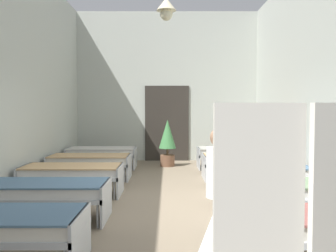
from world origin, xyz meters
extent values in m
cube|color=#7A6B56|center=(0.00, 0.00, -0.05)|extent=(6.34, 11.34, 0.10)
cube|color=#B2B7AD|center=(0.00, 5.47, 2.38)|extent=(6.14, 0.20, 4.75)
cube|color=#2D2823|center=(0.00, 5.35, 1.20)|extent=(1.40, 0.06, 2.40)
cone|color=beige|center=(0.00, 1.88, 3.96)|extent=(0.44, 0.44, 0.28)
sphere|color=beige|center=(0.00, 1.88, 3.74)|extent=(0.28, 0.28, 0.28)
cylinder|color=#B7BCC1|center=(-0.95, -1.97, 0.17)|extent=(0.03, 0.03, 0.34)
cube|color=#B7BCC1|center=(-0.89, -2.33, 0.29)|extent=(0.04, 0.84, 0.57)
cylinder|color=#B7BCC1|center=(0.95, -1.97, 0.17)|extent=(0.03, 0.03, 0.34)
cube|color=#B7BCC1|center=(0.89, -2.33, 0.29)|extent=(0.04, 0.84, 0.57)
cylinder|color=#B7BCC1|center=(-2.69, -0.42, 0.17)|extent=(0.03, 0.03, 0.34)
cylinder|color=#B7BCC1|center=(-0.95, -1.14, 0.17)|extent=(0.03, 0.03, 0.34)
cylinder|color=#B7BCC1|center=(-0.95, -0.42, 0.17)|extent=(0.03, 0.03, 0.34)
cube|color=#B7BCC1|center=(-1.82, -0.78, 0.38)|extent=(1.90, 0.84, 0.07)
cube|color=#B7BCC1|center=(-0.89, -0.78, 0.29)|extent=(0.04, 0.84, 0.57)
cube|color=white|center=(-1.82, -0.78, 0.48)|extent=(1.82, 0.78, 0.14)
cube|color=slate|center=(-1.82, -0.78, 0.56)|extent=(1.86, 0.82, 0.02)
cylinder|color=#B7BCC1|center=(0.95, -1.14, 0.17)|extent=(0.03, 0.03, 0.34)
cylinder|color=#B7BCC1|center=(0.95, -0.42, 0.17)|extent=(0.03, 0.03, 0.34)
cylinder|color=#B7BCC1|center=(2.69, -0.42, 0.17)|extent=(0.03, 0.03, 0.34)
cube|color=#B7BCC1|center=(1.82, -0.78, 0.38)|extent=(1.90, 0.84, 0.07)
cube|color=#B7BCC1|center=(0.89, -0.78, 0.29)|extent=(0.04, 0.84, 0.57)
cube|color=white|center=(1.82, -0.78, 0.48)|extent=(1.82, 0.78, 0.14)
cube|color=slate|center=(1.82, -0.78, 0.56)|extent=(1.86, 0.82, 0.02)
cylinder|color=#B7BCC1|center=(-2.69, 0.42, 0.17)|extent=(0.03, 0.03, 0.34)
cylinder|color=#B7BCC1|center=(-2.69, 1.14, 0.17)|extent=(0.03, 0.03, 0.34)
cylinder|color=#B7BCC1|center=(-0.95, 0.42, 0.17)|extent=(0.03, 0.03, 0.34)
cylinder|color=#B7BCC1|center=(-0.95, 1.14, 0.17)|extent=(0.03, 0.03, 0.34)
cube|color=#B7BCC1|center=(-1.82, 0.78, 0.38)|extent=(1.90, 0.84, 0.07)
cube|color=#B7BCC1|center=(-2.75, 0.78, 0.29)|extent=(0.04, 0.84, 0.57)
cube|color=#B7BCC1|center=(-0.89, 0.78, 0.29)|extent=(0.04, 0.84, 0.57)
cube|color=white|center=(-1.82, 0.78, 0.48)|extent=(1.82, 0.78, 0.14)
cube|color=tan|center=(-1.82, 0.78, 0.56)|extent=(1.86, 0.82, 0.02)
cylinder|color=#B7BCC1|center=(0.95, 0.42, 0.17)|extent=(0.03, 0.03, 0.34)
cylinder|color=#B7BCC1|center=(0.95, 1.14, 0.17)|extent=(0.03, 0.03, 0.34)
cylinder|color=#B7BCC1|center=(2.69, 0.42, 0.17)|extent=(0.03, 0.03, 0.34)
cylinder|color=#B7BCC1|center=(2.69, 1.14, 0.17)|extent=(0.03, 0.03, 0.34)
cube|color=#B7BCC1|center=(1.82, 0.78, 0.38)|extent=(1.90, 0.84, 0.07)
cube|color=#B7BCC1|center=(0.89, 0.78, 0.29)|extent=(0.04, 0.84, 0.57)
cube|color=#B7BCC1|center=(2.75, 0.78, 0.29)|extent=(0.04, 0.84, 0.57)
cube|color=white|center=(1.82, 0.78, 0.48)|extent=(1.82, 0.78, 0.14)
cube|color=slate|center=(1.82, 0.78, 0.56)|extent=(1.86, 0.82, 0.02)
cylinder|color=#B7BCC1|center=(-2.69, 1.97, 0.17)|extent=(0.03, 0.03, 0.34)
cylinder|color=#B7BCC1|center=(-2.69, 2.69, 0.17)|extent=(0.03, 0.03, 0.34)
cylinder|color=#B7BCC1|center=(-0.95, 1.97, 0.17)|extent=(0.03, 0.03, 0.34)
cylinder|color=#B7BCC1|center=(-0.95, 2.69, 0.17)|extent=(0.03, 0.03, 0.34)
cube|color=#B7BCC1|center=(-1.82, 2.33, 0.38)|extent=(1.90, 0.84, 0.07)
cube|color=#B7BCC1|center=(-2.75, 2.33, 0.29)|extent=(0.04, 0.84, 0.57)
cube|color=#B7BCC1|center=(-0.89, 2.33, 0.29)|extent=(0.04, 0.84, 0.57)
cube|color=silver|center=(-1.82, 2.33, 0.48)|extent=(1.82, 0.78, 0.14)
cube|color=tan|center=(-1.82, 2.33, 0.56)|extent=(1.86, 0.82, 0.02)
cylinder|color=#B7BCC1|center=(0.95, 1.97, 0.17)|extent=(0.03, 0.03, 0.34)
cylinder|color=#B7BCC1|center=(0.95, 2.69, 0.17)|extent=(0.03, 0.03, 0.34)
cylinder|color=#B7BCC1|center=(2.69, 1.97, 0.17)|extent=(0.03, 0.03, 0.34)
cylinder|color=#B7BCC1|center=(2.69, 2.69, 0.17)|extent=(0.03, 0.03, 0.34)
cube|color=#B7BCC1|center=(1.82, 2.33, 0.38)|extent=(1.90, 0.84, 0.07)
cube|color=#B7BCC1|center=(0.89, 2.33, 0.29)|extent=(0.04, 0.84, 0.57)
cube|color=#B7BCC1|center=(2.75, 2.33, 0.29)|extent=(0.04, 0.84, 0.57)
cube|color=silver|center=(1.82, 2.33, 0.48)|extent=(1.82, 0.78, 0.14)
cube|color=tan|center=(1.82, 2.33, 0.56)|extent=(1.86, 0.82, 0.02)
cylinder|color=#B7BCC1|center=(-2.69, 3.53, 0.17)|extent=(0.03, 0.03, 0.34)
cylinder|color=#B7BCC1|center=(-2.69, 4.25, 0.17)|extent=(0.03, 0.03, 0.34)
cylinder|color=#B7BCC1|center=(-0.95, 3.53, 0.17)|extent=(0.03, 0.03, 0.34)
cylinder|color=#B7BCC1|center=(-0.95, 4.25, 0.17)|extent=(0.03, 0.03, 0.34)
cube|color=#B7BCC1|center=(-1.82, 3.89, 0.38)|extent=(1.90, 0.84, 0.07)
cube|color=#B7BCC1|center=(-2.75, 3.89, 0.29)|extent=(0.04, 0.84, 0.57)
cube|color=#B7BCC1|center=(-0.89, 3.89, 0.29)|extent=(0.04, 0.84, 0.57)
cube|color=white|center=(-1.82, 3.89, 0.48)|extent=(1.82, 0.78, 0.14)
cube|color=beige|center=(-1.82, 3.89, 0.56)|extent=(1.86, 0.82, 0.02)
cylinder|color=#B7BCC1|center=(0.95, 3.53, 0.17)|extent=(0.03, 0.03, 0.34)
cylinder|color=#B7BCC1|center=(0.95, 4.25, 0.17)|extent=(0.03, 0.03, 0.34)
cylinder|color=#B7BCC1|center=(2.69, 3.53, 0.17)|extent=(0.03, 0.03, 0.34)
cylinder|color=#B7BCC1|center=(2.69, 4.25, 0.17)|extent=(0.03, 0.03, 0.34)
cube|color=#B7BCC1|center=(1.82, 3.89, 0.38)|extent=(1.90, 0.84, 0.07)
cube|color=#B7BCC1|center=(0.89, 3.89, 0.29)|extent=(0.04, 0.84, 0.57)
cube|color=#B7BCC1|center=(2.75, 3.89, 0.29)|extent=(0.04, 0.84, 0.57)
cube|color=white|center=(1.82, 3.89, 0.48)|extent=(1.82, 0.78, 0.14)
cube|color=#9E9E93|center=(1.82, 3.89, 0.56)|extent=(1.86, 0.82, 0.02)
cone|color=white|center=(0.60, -2.17, 0.35)|extent=(0.52, 0.52, 0.70)
cylinder|color=white|center=(0.60, -2.17, 0.97)|extent=(0.30, 0.30, 0.55)
sphere|color=#A87A5B|center=(0.60, -2.17, 1.36)|extent=(0.22, 0.22, 0.22)
cone|color=white|center=(0.60, -2.17, 1.44)|extent=(0.18, 0.18, 0.10)
cylinder|color=brown|center=(0.02, 4.22, 0.16)|extent=(0.41, 0.41, 0.32)
cylinder|color=brown|center=(0.02, 4.22, 0.42)|extent=(0.06, 0.06, 0.20)
cone|color=#3D7A42|center=(0.02, 4.22, 0.94)|extent=(0.49, 0.49, 0.83)
camera|label=1|loc=(0.04, -6.03, 1.67)|focal=38.00mm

